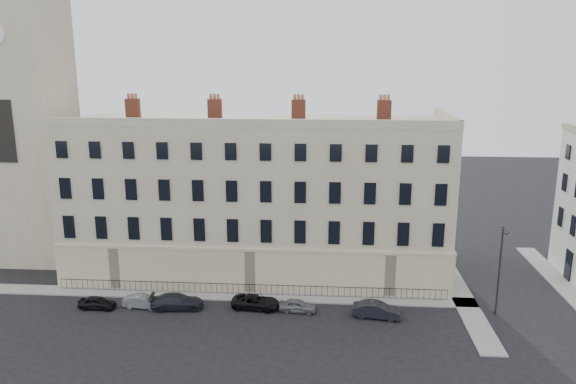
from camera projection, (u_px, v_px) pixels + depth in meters
name	position (u px, v px, depth m)	size (l,w,h in m)	color
ground	(314.00, 325.00, 44.93)	(160.00, 160.00, 0.00)	black
terrace	(258.00, 197.00, 55.17)	(36.22, 12.22, 17.00)	#BCAD8C
church_tower	(21.00, 80.00, 56.18)	(8.00, 8.13, 44.00)	#BCAD8C
pavement_terrace	(205.00, 295.00, 50.46)	(48.00, 2.00, 0.12)	gray
pavement_east_return	(458.00, 289.00, 51.76)	(2.00, 24.00, 0.12)	gray
pavement_adjacent	(560.00, 283.00, 53.00)	(2.00, 20.00, 0.12)	gray
railings	(249.00, 289.00, 50.46)	(35.00, 0.04, 0.96)	black
car_a	(97.00, 303.00, 47.76)	(1.28, 3.18, 1.08)	black
car_b	(143.00, 301.00, 47.98)	(1.17, 3.36, 1.11)	slate
car_c	(177.00, 301.00, 47.74)	(1.82, 4.48, 1.30)	black
car_d	(256.00, 302.00, 47.82)	(1.91, 4.15, 1.15)	black
car_e	(298.00, 306.00, 47.20)	(1.27, 3.16, 1.08)	slate
car_f	(377.00, 310.00, 46.12)	(1.39, 4.00, 1.32)	black
streetlamp	(500.00, 267.00, 45.69)	(0.41, 1.66, 7.70)	#2C2B30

